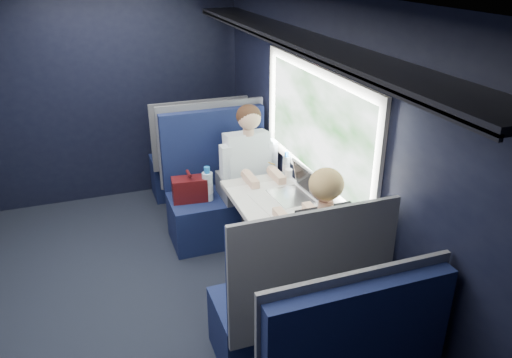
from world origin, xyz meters
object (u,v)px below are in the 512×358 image
object	(u,v)px
man	(251,169)
cup	(289,174)
seat_bay_near	(219,195)
woman	(319,246)
seat_bay_far	(294,306)
bottle_small	(286,165)
table	(272,209)
seat_row_front	(198,161)
laptop	(297,188)

from	to	relation	value
man	cup	xyz separation A→B (m)	(0.23, -0.34, 0.06)
seat_bay_near	woman	bearing A→B (deg)	-80.59
seat_bay_far	woman	size ratio (longest dim) A/B	0.95
seat_bay_near	seat_bay_far	size ratio (longest dim) A/B	1.00
bottle_small	woman	bearing A→B (deg)	-101.56
table	cup	distance (m)	0.48
seat_bay_near	seat_row_front	world-z (taller)	seat_bay_near
seat_bay_far	woman	xyz separation A→B (m)	(0.25, 0.17, 0.31)
seat_bay_far	bottle_small	bearing A→B (deg)	69.62
laptop	bottle_small	xyz separation A→B (m)	(0.08, 0.42, 0.02)
seat_bay_far	man	bearing A→B (deg)	80.97
table	bottle_small	world-z (taller)	bottle_small
seat_row_front	bottle_small	xyz separation A→B (m)	(0.48, -1.38, 0.43)
seat_bay_near	man	distance (m)	0.43
woman	bottle_small	distance (m)	1.15
table	cup	xyz separation A→B (m)	(0.30, 0.36, 0.12)
seat_bay_near	seat_bay_far	distance (m)	1.75
seat_bay_near	woman	xyz separation A→B (m)	(0.26, -1.58, 0.31)
seat_row_front	cup	size ratio (longest dim) A/B	14.24
man	cup	distance (m)	0.41
bottle_small	cup	distance (m)	0.08
seat_row_front	woman	bearing A→B (deg)	-84.30
seat_bay_near	man	size ratio (longest dim) A/B	0.95
seat_bay_far	man	world-z (taller)	man
seat_bay_near	laptop	world-z (taller)	seat_bay_near
laptop	bottle_small	world-z (taller)	laptop
bottle_small	man	bearing A→B (deg)	129.24
seat_bay_far	woman	world-z (taller)	woman
table	man	distance (m)	0.70
seat_bay_near	cup	distance (m)	0.80
seat_row_front	laptop	distance (m)	1.89
cup	seat_bay_far	bearing A→B (deg)	-111.25
woman	laptop	xyz separation A→B (m)	(0.15, 0.71, 0.09)
seat_bay_far	woman	bearing A→B (deg)	33.82
man	cup	size ratio (longest dim) A/B	16.23
seat_bay_far	man	xyz separation A→B (m)	(0.25, 1.57, 0.30)
laptop	man	bearing A→B (deg)	102.09
woman	cup	distance (m)	1.09
cup	man	bearing A→B (deg)	124.14
seat_row_front	bottle_small	world-z (taller)	seat_row_front
table	laptop	bearing A→B (deg)	-0.29
bottle_small	cup	xyz separation A→B (m)	(0.00, -0.06, -0.06)
table	man	bearing A→B (deg)	84.48
seat_bay_far	bottle_small	xyz separation A→B (m)	(0.48, 1.29, 0.42)
woman	man	bearing A→B (deg)	90.00
cup	table	bearing A→B (deg)	-129.62
seat_bay_far	cup	distance (m)	1.37
seat_bay_far	seat_row_front	distance (m)	2.67
man	table	bearing A→B (deg)	-95.52
table	cup	bearing A→B (deg)	50.38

